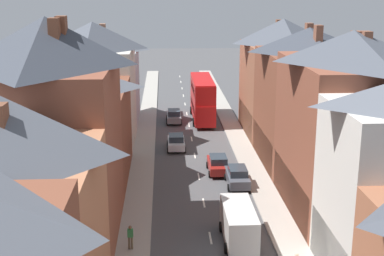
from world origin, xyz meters
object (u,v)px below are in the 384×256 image
at_px(car_near_blue, 176,142).
at_px(pedestrian_far_left, 130,236).
at_px(delivery_van, 239,223).
at_px(double_decker_bus_lead, 202,98).
at_px(car_near_silver, 174,116).
at_px(car_mid_black, 237,176).
at_px(car_parked_left_b, 218,164).

distance_m(car_near_blue, pedestrian_far_left, 21.97).
distance_m(delivery_van, pedestrian_far_left, 7.10).
distance_m(double_decker_bus_lead, car_near_silver, 4.22).
bearing_deg(car_near_blue, double_decker_bus_lead, 73.74).
relative_size(delivery_van, pedestrian_far_left, 3.23).
bearing_deg(car_near_blue, car_mid_black, -65.12).
bearing_deg(car_parked_left_b, delivery_van, -90.00).
height_order(double_decker_bus_lead, car_near_blue, double_decker_bus_lead).
distance_m(double_decker_bus_lead, delivery_van, 33.13).
distance_m(car_near_blue, car_near_silver, 11.35).
bearing_deg(double_decker_bus_lead, car_mid_black, -86.73).
relative_size(car_near_blue, delivery_van, 0.74).
xyz_separation_m(double_decker_bus_lead, car_mid_black, (1.31, -22.88, -1.98)).
height_order(car_near_silver, car_mid_black, car_mid_black).
height_order(car_near_blue, car_parked_left_b, car_parked_left_b).
relative_size(car_near_blue, car_mid_black, 0.90).
bearing_deg(car_mid_black, car_near_silver, 102.60).
distance_m(car_near_blue, delivery_van, 21.10).
height_order(car_parked_left_b, delivery_van, delivery_van).
xyz_separation_m(car_near_silver, pedestrian_far_left, (-3.44, -33.05, 0.22)).
height_order(car_near_blue, car_mid_black, car_mid_black).
xyz_separation_m(car_near_blue, car_parked_left_b, (3.60, -7.31, 0.01)).
relative_size(double_decker_bus_lead, car_parked_left_b, 2.67).
xyz_separation_m(car_near_blue, delivery_van, (3.60, -20.78, 0.53)).
height_order(car_mid_black, delivery_van, delivery_van).
bearing_deg(pedestrian_far_left, car_near_silver, 84.06).
distance_m(car_near_silver, pedestrian_far_left, 33.23).
xyz_separation_m(double_decker_bus_lead, pedestrian_far_left, (-7.03, -34.01, -1.78)).
bearing_deg(double_decker_bus_lead, pedestrian_far_left, -101.68).
bearing_deg(delivery_van, car_parked_left_b, 90.00).
relative_size(car_near_blue, car_parked_left_b, 0.96).
bearing_deg(car_near_silver, delivery_van, -83.61).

